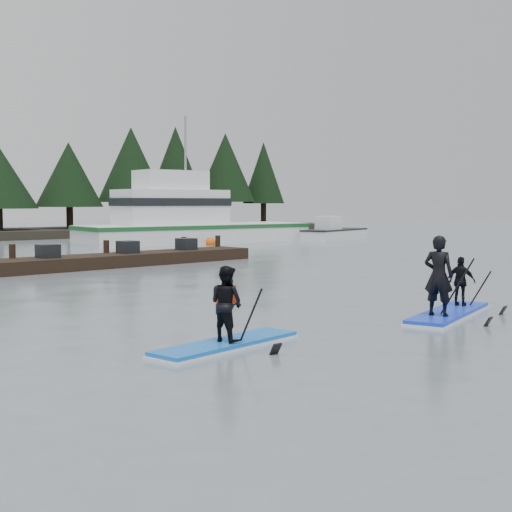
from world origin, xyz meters
TOP-DOWN VIEW (x-y plane):
  - ground at (0.00, 0.00)m, footprint 160.00×160.00m
  - fishing_boat_medium at (12.80, 28.63)m, footprint 15.10×4.96m
  - skiff at (22.54, 25.61)m, footprint 6.43×3.54m
  - floating_dock at (0.50, 16.63)m, footprint 14.69×3.33m
  - buoy_c at (12.39, 25.83)m, footprint 0.59×0.59m
  - paddleboard_solo at (-4.58, 1.10)m, footprint 3.15×1.31m
  - paddleboard_duo at (1.16, 0.71)m, footprint 3.65×1.99m

SIDE VIEW (x-z plane):
  - ground at x=0.00m, z-range 0.00..0.00m
  - buoy_c at x=12.39m, z-range -0.30..0.30m
  - floating_dock at x=0.50m, z-range 0.00..0.49m
  - skiff at x=22.54m, z-range 0.00..0.72m
  - paddleboard_solo at x=-4.58m, z-range -0.43..1.45m
  - paddleboard_duo at x=1.16m, z-range -0.58..1.75m
  - fishing_boat_medium at x=12.80m, z-range -3.78..5.04m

